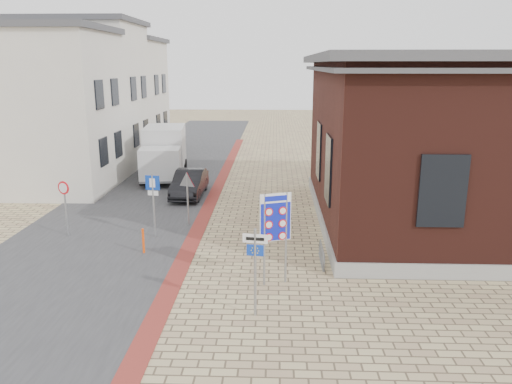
% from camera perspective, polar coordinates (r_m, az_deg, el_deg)
% --- Properties ---
extents(ground, '(120.00, 120.00, 0.00)m').
position_cam_1_polar(ground, '(14.92, -2.10, -11.11)').
color(ground, tan).
rests_on(ground, ground).
extents(road_strip, '(7.00, 60.00, 0.02)m').
position_cam_1_polar(road_strip, '(29.87, -10.55, 1.75)').
color(road_strip, '#38383A').
rests_on(road_strip, ground).
extents(curb_strip, '(0.60, 40.00, 0.02)m').
position_cam_1_polar(curb_strip, '(24.48, -5.05, -0.84)').
color(curb_strip, maroon).
rests_on(curb_strip, ground).
extents(brick_building, '(13.00, 13.00, 6.80)m').
position_cam_1_polar(brick_building, '(22.11, 23.33, 5.59)').
color(brick_building, gray).
rests_on(brick_building, ground).
extents(townhouse_near, '(7.40, 6.40, 8.30)m').
position_cam_1_polar(townhouse_near, '(28.22, -23.37, 8.65)').
color(townhouse_near, beige).
rests_on(townhouse_near, ground).
extents(townhouse_mid, '(7.40, 6.40, 9.10)m').
position_cam_1_polar(townhouse_mid, '(33.70, -19.09, 10.46)').
color(townhouse_mid, beige).
rests_on(townhouse_mid, ground).
extents(townhouse_far, '(7.40, 6.40, 8.30)m').
position_cam_1_polar(townhouse_far, '(39.38, -15.91, 10.57)').
color(townhouse_far, beige).
rests_on(townhouse_far, ground).
extents(bike_rack, '(0.08, 1.80, 0.60)m').
position_cam_1_polar(bike_rack, '(16.87, 7.53, -7.14)').
color(bike_rack, slate).
rests_on(bike_rack, ground).
extents(sedan, '(1.43, 3.97, 1.30)m').
position_cam_1_polar(sedan, '(25.14, -7.61, 0.99)').
color(sedan, black).
rests_on(sedan, ground).
extents(box_truck, '(2.86, 5.75, 2.89)m').
position_cam_1_polar(box_truck, '(29.32, -10.47, 4.47)').
color(box_truck, slate).
rests_on(box_truck, ground).
extents(border_sign, '(0.92, 0.37, 2.81)m').
position_cam_1_polar(border_sign, '(14.60, 2.23, -3.15)').
color(border_sign, gray).
rests_on(border_sign, ground).
extents(essen_sign, '(0.64, 0.13, 2.40)m').
position_cam_1_polar(essen_sign, '(12.88, -0.10, -7.67)').
color(essen_sign, gray).
rests_on(essen_sign, ground).
extents(parking_sign, '(0.55, 0.12, 2.48)m').
position_cam_1_polar(parking_sign, '(19.09, -11.68, -0.26)').
color(parking_sign, gray).
rests_on(parking_sign, ground).
extents(yield_sign, '(0.75, 0.32, 2.18)m').
position_cam_1_polar(yield_sign, '(20.31, -7.87, 0.66)').
color(yield_sign, gray).
rests_on(yield_sign, ground).
extents(speed_sign, '(0.49, 0.21, 2.17)m').
position_cam_1_polar(speed_sign, '(20.22, -20.99, -0.86)').
color(speed_sign, gray).
rests_on(speed_sign, ground).
extents(bollard, '(0.10, 0.10, 0.90)m').
position_cam_1_polar(bollard, '(17.88, -12.75, -5.48)').
color(bollard, '#FF4D0D').
rests_on(bollard, ground).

